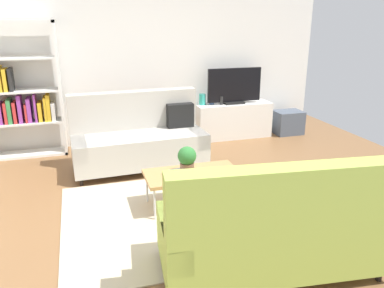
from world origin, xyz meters
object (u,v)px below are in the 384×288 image
Objects in this scene: couch_beige at (139,139)px; table_book_0 at (175,173)px; couch_green at (272,228)px; storage_trunk at (288,122)px; vase_1 at (212,100)px; bottle_0 at (221,100)px; coffee_table at (192,175)px; vase_0 at (202,99)px; tv at (234,86)px; bookshelf at (22,96)px; tv_console at (233,120)px; potted_plant at (187,159)px.

couch_beige is 8.06× the size of table_book_0.
storage_trunk is at bearing 64.45° from couch_green.
vase_1 is (-1.50, 0.15, 0.49)m from storage_trunk.
coffee_table is at bearing -117.84° from bottle_0.
storage_trunk is at bearing -5.10° from vase_0.
tv is at bearing 4.57° from bottle_0.
vase_1 is 0.87× the size of bottle_0.
bookshelf is at bearing 179.35° from tv.
tv is at bearing 175.84° from storage_trunk.
coffee_table is 0.79× the size of tv_console.
storage_trunk is at bearing 39.58° from table_book_0.
bookshelf is 15.78× the size of vase_1.
bottle_0 is (1.32, 2.37, 0.12)m from potted_plant.
couch_beige is at bearing -144.80° from vase_1.
tv_console is 0.63m from tv.
coffee_table is 2.67m from vase_0.
bookshelf is (-3.54, 0.04, 0.03)m from tv.
potted_plant is (-1.57, -2.39, -0.36)m from tv.
bottle_0 is (-1.35, 0.06, 0.50)m from storage_trunk.
tv is 1.32m from storage_trunk.
couch_green is at bearing -59.28° from bookshelf.
bookshelf reaches higher than couch_green.
tv is at bearing -6.88° from vase_0.
couch_beige is at bearing -163.18° from storage_trunk.
tv is 3.01m from table_book_0.
tv_console is 4.40× the size of potted_plant.
bottle_0 is at bearing 81.87° from couch_green.
tv reaches higher than storage_trunk.
coffee_table is 2.90m from tv.
bottle_0 is at bearing 62.16° from coffee_table.
table_book_0 is at bearing -140.42° from storage_trunk.
storage_trunk is 3.41× the size of bottle_0.
tv_console is at bearing 58.10° from coffee_table.
bookshelf is at bearing 179.68° from tv_console.
tv reaches higher than bottle_0.
coffee_table is (0.39, -1.42, -0.05)m from couch_beige.
tv_console is 1.40× the size of tv.
couch_green is at bearing -107.82° from tv_console.
tv reaches higher than couch_green.
tv is at bearing 56.71° from potted_plant.
couch_beige is 1.76× the size of coffee_table.
vase_1 is at bearing 65.88° from coffee_table.
couch_green reaches higher than table_book_0.
table_book_0 reaches higher than coffee_table.
potted_plant is (-1.57, -2.41, 0.27)m from tv_console.
couch_green is 3.99m from vase_1.
tv_console is at bearing 174.81° from storage_trunk.
couch_beige reaches higher than tv_console.
table_book_0 is at bearing -121.60° from bottle_0.
potted_plant is 2.39× the size of vase_1.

